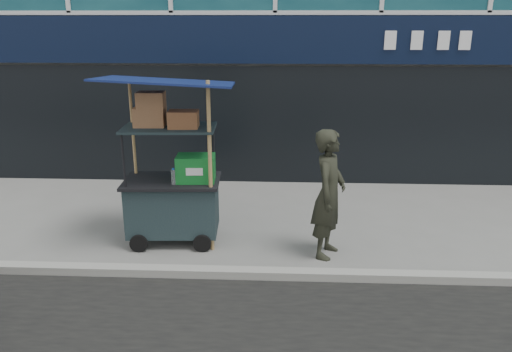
{
  "coord_description": "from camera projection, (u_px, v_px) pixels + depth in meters",
  "views": [
    {
      "loc": [
        0.11,
        -6.12,
        3.3
      ],
      "look_at": [
        -0.24,
        1.2,
        0.98
      ],
      "focal_mm": 35.0,
      "sensor_mm": 36.0,
      "label": 1
    }
  ],
  "objects": [
    {
      "name": "vendor_man",
      "position": [
        329.0,
        194.0,
        7.03
      ],
      "size": [
        0.66,
        0.79,
        1.86
      ],
      "primitive_type": "imported",
      "rotation": [
        0.0,
        0.0,
        1.21
      ],
      "color": "black",
      "rests_on": "ground"
    },
    {
      "name": "vendor_cart",
      "position": [
        173.0,
        186.0,
        7.49
      ],
      "size": [
        1.96,
        1.43,
        2.56
      ],
      "rotation": [
        0.0,
        0.0,
        0.05
      ],
      "color": "black",
      "rests_on": "ground"
    },
    {
      "name": "ground",
      "position": [
        269.0,
        271.0,
        6.83
      ],
      "size": [
        80.0,
        80.0,
        0.0
      ],
      "primitive_type": "plane",
      "color": "slate",
      "rests_on": "ground"
    },
    {
      "name": "curb",
      "position": [
        269.0,
        274.0,
        6.62
      ],
      "size": [
        80.0,
        0.18,
        0.12
      ],
      "primitive_type": "cube",
      "color": "gray",
      "rests_on": "ground"
    }
  ]
}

